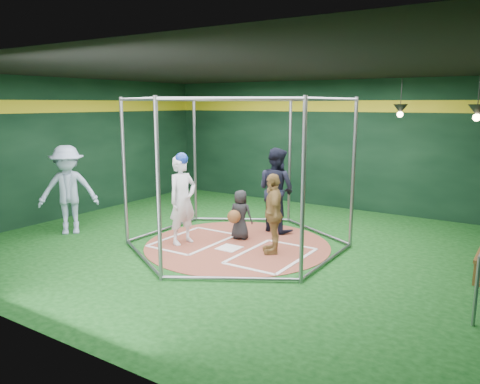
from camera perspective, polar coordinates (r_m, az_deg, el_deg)
The scene contains 13 objects.
room_shell at distance 9.34m, azimuth -0.31°, elevation 3.86°, with size 10.10×9.10×3.53m.
clay_disc at distance 9.70m, azimuth -0.32°, elevation -6.46°, with size 3.80×3.80×0.01m, color #964936.
home_plate at distance 9.46m, azimuth -1.33°, elevation -6.84°, with size 0.43×0.43×0.01m, color white.
batter_box_left at distance 10.04m, azimuth -5.68°, elevation -5.85°, with size 1.17×1.77×0.01m.
batter_box_right at distance 9.02m, azimuth 3.89°, elevation -7.74°, with size 1.17×1.77×0.01m.
batting_cage at distance 9.36m, azimuth -0.33°, elevation 2.31°, with size 4.05×4.67×3.00m.
pendant_lamp_near at distance 11.70m, azimuth 18.96°, elevation 9.53°, with size 0.34×0.34×0.90m.
pendant_lamp_far at distance 9.80m, azimuth 26.95°, elevation 8.82°, with size 0.34×0.34×0.90m.
batter_figure at distance 9.64m, azimuth -7.03°, elevation -0.84°, with size 0.55×0.73×1.89m.
visitor_leopard at distance 9.03m, azimuth 4.04°, elevation -2.62°, with size 0.91×0.38×1.56m, color tan.
catcher_figure at distance 9.95m, azimuth -0.03°, elevation -2.79°, with size 0.57×0.60×1.06m.
umpire at distance 10.56m, azimuth 4.42°, elevation 0.28°, with size 0.92×0.72×1.90m, color black.
bystander_blue at distance 11.03m, azimuth -20.22°, elevation 0.24°, with size 1.28×0.73×1.98m, color #98ADCA.
Camera 1 is at (5.08, -7.74, 2.88)m, focal length 35.00 mm.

